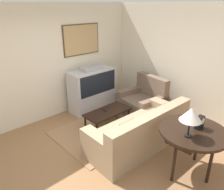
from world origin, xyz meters
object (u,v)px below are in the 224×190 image
at_px(console_table, 193,134).
at_px(table_lamp, 191,115).
at_px(armchair, 143,102).
at_px(mantel_clock, 200,122).
at_px(tv, 92,90).
at_px(coffee_table, 108,113).
at_px(couch, 140,133).

bearing_deg(console_table, table_lamp, -174.85).
height_order(armchair, mantel_clock, mantel_clock).
relative_size(tv, console_table, 1.14).
distance_m(coffee_table, mantel_clock, 2.10).
distance_m(couch, mantel_clock, 1.23).
bearing_deg(tv, armchair, -54.36).
distance_m(console_table, table_lamp, 0.49).
bearing_deg(couch, mantel_clock, 99.91).
height_order(armchair, coffee_table, armchair).
bearing_deg(console_table, mantel_clock, -9.90).
xyz_separation_m(coffee_table, console_table, (0.03, -2.00, 0.37)).
distance_m(couch, console_table, 1.12).
bearing_deg(table_lamp, console_table, 5.15).
bearing_deg(armchair, table_lamp, -27.06).
bearing_deg(mantel_clock, table_lamp, 179.81).
bearing_deg(tv, table_lamp, -100.26).
height_order(tv, table_lamp, table_lamp).
bearing_deg(coffee_table, table_lamp, -95.29).
height_order(console_table, mantel_clock, mantel_clock).
distance_m(couch, table_lamp, 1.38).
bearing_deg(couch, table_lamp, 81.43).
xyz_separation_m(tv, armchair, (0.79, -1.10, -0.25)).
bearing_deg(mantel_clock, console_table, 170.10).
relative_size(couch, armchair, 1.99).
xyz_separation_m(console_table, mantel_clock, (0.12, -0.02, 0.18)).
distance_m(tv, armchair, 1.37).
bearing_deg(tv, couch, -100.47).
height_order(couch, armchair, armchair).
relative_size(couch, coffee_table, 2.06).
height_order(coffee_table, table_lamp, table_lamp).
xyz_separation_m(tv, couch, (-0.36, -1.97, -0.25)).
height_order(couch, coffee_table, couch).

